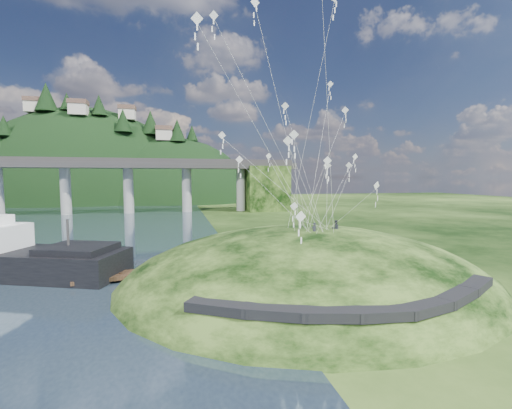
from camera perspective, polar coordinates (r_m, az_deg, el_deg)
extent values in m
plane|color=black|center=(29.95, -5.00, -14.53)|extent=(320.00, 320.00, 0.00)
ellipsoid|color=black|center=(34.24, 8.35, -14.74)|extent=(36.00, 32.00, 13.00)
cube|color=black|center=(21.62, -5.98, -16.50)|extent=(4.32, 3.62, 0.71)
cube|color=black|center=(20.66, 3.31, -17.32)|extent=(4.10, 2.97, 0.61)
cube|color=black|center=(20.81, 12.46, -17.28)|extent=(3.85, 2.37, 0.62)
cube|color=black|center=(21.87, 20.40, -16.49)|extent=(3.62, 1.83, 0.66)
cube|color=black|center=(23.72, 26.39, -14.97)|extent=(3.82, 2.27, 0.68)
cube|color=black|center=(26.28, 30.22, -12.99)|extent=(4.11, 2.97, 0.71)
cube|color=black|center=(29.37, 32.45, -11.21)|extent=(4.26, 3.43, 0.66)
cylinder|color=#98968F|center=(102.01, -29.15, 2.14)|extent=(2.60, 2.60, 13.00)
cylinder|color=#98968F|center=(98.88, -20.48, 2.37)|extent=(2.60, 2.60, 13.00)
cylinder|color=#98968F|center=(98.13, -11.46, 2.55)|extent=(2.60, 2.60, 13.00)
cylinder|color=#98968F|center=(99.81, -2.52, 2.67)|extent=(2.60, 2.60, 13.00)
cube|color=black|center=(101.46, 1.65, 2.70)|extent=(12.00, 11.00, 13.00)
ellipsoid|color=black|center=(158.97, -26.23, -1.61)|extent=(96.00, 68.00, 88.00)
ellipsoid|color=black|center=(147.36, -13.49, -3.28)|extent=(76.00, 56.00, 72.00)
cone|color=black|center=(146.70, -36.48, 10.55)|extent=(5.29, 5.29, 6.96)
cone|color=black|center=(152.72, -31.58, 15.01)|extent=(8.01, 8.01, 10.54)
cone|color=black|center=(149.97, -29.00, 14.80)|extent=(4.97, 4.97, 6.54)
cone|color=black|center=(145.24, -24.70, 14.82)|extent=(5.83, 5.83, 7.67)
cone|color=black|center=(137.94, -21.29, 12.92)|extent=(6.47, 6.47, 8.51)
cone|color=black|center=(143.92, -17.17, 12.93)|extent=(7.13, 7.13, 9.38)
cone|color=black|center=(138.25, -13.01, 11.96)|extent=(6.56, 6.56, 8.63)
cone|color=black|center=(143.93, -10.62, 11.62)|extent=(4.88, 4.88, 6.42)
cube|color=beige|center=(156.89, -32.96, 13.45)|extent=(6.00, 5.00, 4.00)
cube|color=brown|center=(157.36, -33.00, 14.42)|extent=(6.40, 5.40, 1.60)
cube|color=beige|center=(144.25, -27.48, 13.83)|extent=(6.00, 5.00, 4.00)
cube|color=brown|center=(144.73, -27.52, 14.88)|extent=(6.40, 5.40, 1.60)
cube|color=beige|center=(147.19, -20.66, 13.81)|extent=(6.00, 5.00, 4.00)
cube|color=brown|center=(147.66, -20.69, 14.84)|extent=(6.40, 5.40, 1.60)
cube|color=beige|center=(139.02, -15.05, 11.05)|extent=(6.00, 5.00, 4.00)
cube|color=brown|center=(139.36, -15.07, 12.16)|extent=(6.40, 5.40, 1.60)
cube|color=black|center=(42.17, -35.37, -7.88)|extent=(22.96, 13.78, 2.63)
cube|color=black|center=(37.37, -27.53, -6.53)|extent=(7.50, 6.93, 0.61)
cylinder|color=#2D2B2B|center=(37.75, -28.86, -4.44)|extent=(0.24, 0.24, 3.04)
cube|color=#332114|center=(35.98, -16.50, -10.63)|extent=(14.85, 5.34, 0.37)
cylinder|color=#332114|center=(35.70, -26.73, -11.50)|extent=(0.31, 0.31, 1.05)
cylinder|color=#332114|center=(35.74, -21.58, -11.31)|extent=(0.31, 0.31, 1.05)
cylinder|color=#332114|center=(36.05, -16.49, -11.04)|extent=(0.31, 0.31, 1.05)
cylinder|color=#332114|center=(36.63, -11.53, -10.69)|extent=(0.31, 0.31, 1.05)
cylinder|color=#332114|center=(37.47, -6.77, -10.28)|extent=(0.31, 0.31, 1.05)
imported|color=#23242F|center=(31.19, 9.68, -3.00)|extent=(0.60, 0.44, 1.50)
imported|color=#23242F|center=(33.42, 13.13, -2.53)|extent=(0.83, 0.67, 1.62)
cube|color=white|center=(29.66, 5.32, 10.53)|extent=(0.78, 0.40, 0.83)
cube|color=white|center=(29.60, 5.31, 9.38)|extent=(0.11, 0.04, 0.49)
cube|color=white|center=(29.56, 5.30, 8.22)|extent=(0.11, 0.04, 0.49)
cube|color=white|center=(29.52, 5.29, 7.06)|extent=(0.11, 0.04, 0.49)
cube|color=white|center=(23.81, 7.46, -2.01)|extent=(0.80, 0.16, 0.80)
cube|color=white|center=(23.88, 7.45, -3.37)|extent=(0.11, 0.05, 0.47)
cube|color=white|center=(23.97, 7.43, -4.72)|extent=(0.11, 0.05, 0.47)
cube|color=white|center=(24.07, 7.42, -6.05)|extent=(0.11, 0.05, 0.47)
cube|color=white|center=(27.49, -9.81, 28.24)|extent=(0.86, 0.24, 0.87)
cube|color=white|center=(27.25, -9.79, 27.05)|extent=(0.11, 0.03, 0.51)
cube|color=white|center=(27.01, -9.77, 25.83)|extent=(0.11, 0.03, 0.51)
cube|color=white|center=(26.80, -9.75, 24.60)|extent=(0.11, 0.03, 0.51)
cube|color=white|center=(37.56, 2.12, 8.06)|extent=(0.67, 0.26, 0.69)
cube|color=white|center=(37.53, 2.12, 7.31)|extent=(0.09, 0.06, 0.40)
cube|color=white|center=(37.51, 2.11, 6.56)|extent=(0.09, 0.06, 0.40)
cube|color=white|center=(37.49, 2.11, 5.81)|extent=(0.09, 0.06, 0.40)
cube|color=white|center=(40.96, 16.19, 7.66)|extent=(0.72, 0.17, 0.72)
cube|color=white|center=(40.94, 16.18, 6.94)|extent=(0.09, 0.05, 0.42)
cube|color=white|center=(40.92, 16.16, 6.23)|extent=(0.09, 0.05, 0.42)
cube|color=white|center=(40.90, 16.14, 5.51)|extent=(0.09, 0.05, 0.42)
cube|color=white|center=(39.96, 11.81, 6.40)|extent=(0.70, 0.59, 0.84)
cube|color=white|center=(39.95, 11.80, 5.52)|extent=(0.11, 0.06, 0.51)
cube|color=white|center=(39.94, 11.78, 4.63)|extent=(0.11, 0.06, 0.51)
cube|color=white|center=(39.94, 11.77, 3.74)|extent=(0.11, 0.06, 0.51)
cube|color=white|center=(39.86, 14.64, 14.96)|extent=(0.58, 0.60, 0.79)
cube|color=white|center=(39.77, 14.62, 14.16)|extent=(0.09, 0.08, 0.46)
cube|color=white|center=(39.67, 14.61, 13.36)|extent=(0.09, 0.08, 0.46)
cube|color=white|center=(39.59, 14.59, 12.56)|extent=(0.09, 0.08, 0.46)
cube|color=white|center=(35.19, 12.96, 29.78)|extent=(0.11, 0.06, 0.48)
cube|color=white|center=(34.95, 12.95, 28.91)|extent=(0.11, 0.06, 0.48)
cube|color=white|center=(34.71, 12.93, 28.04)|extent=(0.11, 0.06, 0.48)
cube|color=white|center=(32.01, -5.69, 11.42)|extent=(0.73, 0.23, 0.71)
cube|color=white|center=(31.95, -5.69, 10.51)|extent=(0.10, 0.04, 0.42)
cube|color=white|center=(31.90, -5.68, 9.59)|extent=(0.10, 0.04, 0.42)
cube|color=white|center=(31.86, -5.67, 8.67)|extent=(0.10, 0.04, 0.42)
cube|color=white|center=(29.59, 6.38, -0.29)|extent=(0.77, 0.26, 0.75)
cube|color=white|center=(29.64, 6.38, -1.33)|extent=(0.10, 0.05, 0.45)
cube|color=white|center=(29.70, 6.37, -2.38)|extent=(0.10, 0.05, 0.45)
cube|color=white|center=(29.77, 6.36, -3.42)|extent=(0.10, 0.05, 0.45)
cube|color=white|center=(45.49, 15.23, 6.29)|extent=(0.62, 0.66, 0.85)
cube|color=white|center=(45.48, 15.21, 5.52)|extent=(0.11, 0.08, 0.50)
cube|color=white|center=(45.47, 15.19, 4.75)|extent=(0.11, 0.08, 0.50)
cube|color=white|center=(45.47, 15.18, 3.98)|extent=(0.11, 0.08, 0.50)
cube|color=white|center=(30.92, -7.06, 28.80)|extent=(0.72, 0.23, 0.73)
cube|color=white|center=(30.71, -7.05, 27.90)|extent=(0.10, 0.02, 0.43)
cube|color=white|center=(30.50, -7.04, 27.00)|extent=(0.10, 0.02, 0.43)
cube|color=white|center=(30.31, -7.03, 26.08)|extent=(0.10, 0.02, 0.43)
cube|color=white|center=(30.82, 19.46, 2.99)|extent=(0.71, 0.33, 0.74)
cube|color=white|center=(30.83, 19.43, 1.99)|extent=(0.09, 0.08, 0.44)
cube|color=white|center=(30.86, 19.40, 1.00)|extent=(0.09, 0.08, 0.44)
cube|color=white|center=(30.89, 19.38, 0.01)|extent=(0.09, 0.08, 0.44)
cube|color=white|center=(31.82, -0.16, 30.65)|extent=(0.75, 0.18, 0.74)
cube|color=white|center=(31.59, -0.16, 29.79)|extent=(0.10, 0.04, 0.43)
cube|color=white|center=(31.37, -0.16, 28.91)|extent=(0.10, 0.04, 0.43)
cube|color=white|center=(31.15, -0.16, 28.03)|extent=(0.10, 0.04, 0.43)
cube|color=white|center=(35.32, -2.79, 7.50)|extent=(0.77, 0.19, 0.78)
cube|color=white|center=(35.29, -2.78, 6.61)|extent=(0.10, 0.02, 0.45)
cube|color=white|center=(35.28, -2.78, 5.71)|extent=(0.10, 0.02, 0.45)
cube|color=white|center=(35.27, -2.78, 4.82)|extent=(0.10, 0.02, 0.45)
cube|color=white|center=(28.31, 6.34, 11.51)|extent=(0.73, 0.39, 0.79)
cube|color=white|center=(28.25, 6.33, 10.38)|extent=(0.10, 0.04, 0.46)
cube|color=white|center=(28.20, 6.32, 9.24)|extent=(0.10, 0.04, 0.46)
cube|color=white|center=(28.16, 6.31, 8.09)|extent=(0.10, 0.04, 0.46)
cube|color=white|center=(28.47, 11.82, 7.18)|extent=(0.68, 0.23, 0.70)
cube|color=white|center=(28.45, 11.81, 6.19)|extent=(0.09, 0.03, 0.40)
cube|color=white|center=(28.44, 11.79, 5.19)|extent=(0.09, 0.03, 0.40)
cube|color=white|center=(28.44, 11.77, 4.20)|extent=(0.09, 0.03, 0.40)
cube|color=white|center=(40.36, 4.88, 16.05)|extent=(0.85, 0.34, 0.85)
cube|color=white|center=(40.24, 4.87, 15.18)|extent=(0.11, 0.03, 0.51)
cube|color=white|center=(40.13, 4.87, 14.30)|extent=(0.11, 0.03, 0.51)
cube|color=white|center=(40.03, 4.86, 13.42)|extent=(0.11, 0.03, 0.51)
cube|color=white|center=(43.71, 12.27, 19.02)|extent=(0.63, 0.46, 0.73)
cube|color=white|center=(43.58, 12.26, 18.35)|extent=(0.10, 0.05, 0.43)
cube|color=white|center=(43.46, 12.25, 17.67)|extent=(0.10, 0.05, 0.43)
cube|color=white|center=(43.34, 12.24, 16.98)|extent=(0.10, 0.05, 0.43)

